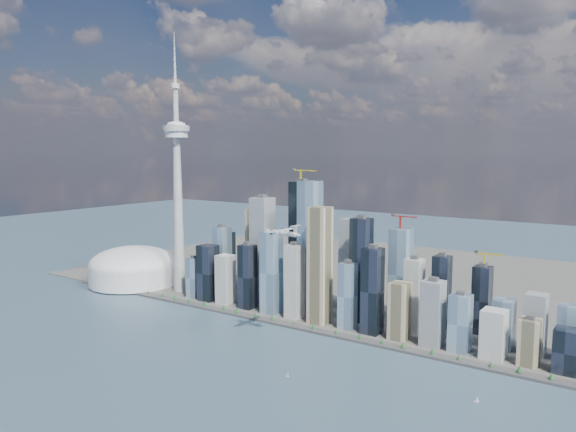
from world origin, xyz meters
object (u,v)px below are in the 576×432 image
Objects in this scene: airplane at (282,232)px; sailboat_east at (477,400)px; dome_stadium at (133,268)px; sailboat_west at (288,375)px; needle_tower at (178,185)px.

airplane is 7.70× the size of sailboat_east.
dome_stadium is 850.93m from sailboat_east.
sailboat_east is at bearing 28.08° from sailboat_west.
airplane is at bearing -17.71° from dome_stadium.
sailboat_east is (833.59, -166.97, -36.54)m from dome_stadium.
airplane is at bearing -24.46° from needle_tower.
dome_stadium is at bearing -175.91° from needle_tower.
needle_tower is at bearing 162.60° from sailboat_east.
dome_stadium is 589.63m from airplane.
airplane reaches higher than sailboat_east.
dome_stadium reaches higher than sailboat_west.
sailboat_east is at bearing 6.79° from airplane.
needle_tower is 445.67m from airplane.
dome_stadium is 2.88× the size of airplane.
dome_stadium is 22.15× the size of sailboat_east.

